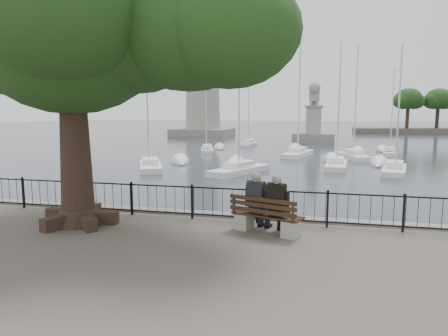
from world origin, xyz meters
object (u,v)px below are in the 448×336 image
(person_right, at_px, (279,207))
(lighthouse, at_px, (203,63))
(person_left, at_px, (259,204))
(tree, at_px, (97,26))
(lion_monument, at_px, (313,127))
(bench, at_px, (266,220))

(person_right, distance_m, lighthouse, 64.58)
(person_left, xyz_separation_m, person_right, (0.57, -0.20, 0.00))
(person_right, height_order, tree, tree)
(person_left, bearing_deg, lighthouse, 107.63)
(person_right, bearing_deg, tree, -178.05)
(lion_monument, bearing_deg, tree, -96.22)
(bench, bearing_deg, person_left, 139.74)
(person_left, relative_size, tree, 0.16)
(person_right, bearing_deg, lion_monument, 89.67)
(lighthouse, bearing_deg, person_left, -72.37)
(person_right, relative_size, lighthouse, 0.05)
(lion_monument, bearing_deg, bench, -90.73)
(bench, xyz_separation_m, lion_monument, (0.61, 48.39, 0.77))
(bench, relative_size, lion_monument, 0.24)
(bench, bearing_deg, lighthouse, 107.78)
(person_left, height_order, lion_monument, lion_monument)
(person_right, relative_size, lion_monument, 0.19)
(tree, xyz_separation_m, lion_monument, (5.29, 48.56, -4.45))
(bench, bearing_deg, lion_monument, 89.27)
(lighthouse, bearing_deg, bench, -72.22)
(tree, bearing_deg, lion_monument, 83.78)
(person_left, xyz_separation_m, lion_monument, (0.85, 48.19, 0.38))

